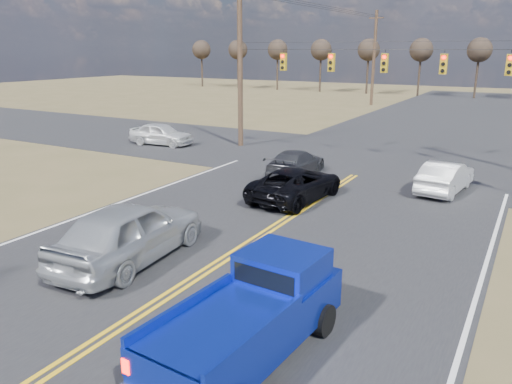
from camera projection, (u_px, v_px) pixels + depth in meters
The scene contains 12 objects.
ground at pixel (177, 291), 12.92m from camera, with size 160.00×160.00×0.00m, color brown.
road_main at pixel (324, 196), 21.27m from camera, with size 14.00×120.00×0.02m, color #28282B.
road_cross at pixel (378, 161), 27.96m from camera, with size 120.00×12.00×0.02m, color #28282B.
signal_gantry at pixel (392, 68), 26.14m from camera, with size 19.60×4.83×10.00m.
utility_poles at pixel (379, 65), 25.68m from camera, with size 19.60×58.32×10.00m.
treeline at pixel (422, 54), 33.87m from camera, with size 87.00×117.80×7.40m.
pickup_truck at pixel (253, 315), 9.99m from camera, with size 2.27×5.11×1.88m.
silver_suv at pixel (129, 232), 14.52m from camera, with size 2.15×5.35×1.82m, color #AEB2B7.
black_suv at pixel (296, 184), 20.56m from camera, with size 2.26×4.90×1.36m, color black.
white_car_queue at pixel (445, 177), 21.67m from camera, with size 1.44×4.14×1.36m, color white.
dgrey_car_queue at pixel (296, 163), 24.49m from camera, with size 1.80×4.42×1.28m, color #38393E.
cross_car_west at pixel (161, 134), 32.36m from camera, with size 4.20×1.69×1.43m, color silver.
Camera 1 is at (7.57, -9.16, 6.04)m, focal length 35.00 mm.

